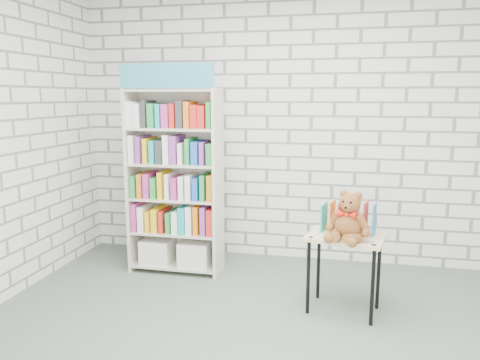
# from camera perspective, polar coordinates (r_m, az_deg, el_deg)

# --- Properties ---
(ground) EXTENTS (4.50, 4.50, 0.00)m
(ground) POSITION_cam_1_polar(r_m,az_deg,el_deg) (3.47, 1.68, -20.05)
(ground) COLOR #4D5A4C
(ground) RESTS_ON ground
(room_shell) EXTENTS (4.52, 4.02, 2.81)m
(room_shell) POSITION_cam_1_polar(r_m,az_deg,el_deg) (3.00, 1.86, 10.85)
(room_shell) COLOR silver
(room_shell) RESTS_ON ground
(bookshelf) EXTENTS (0.91, 0.35, 2.05)m
(bookshelf) POSITION_cam_1_polar(r_m,az_deg,el_deg) (4.66, -7.90, 0.00)
(bookshelf) COLOR beige
(bookshelf) RESTS_ON ground
(display_table) EXTENTS (0.67, 0.53, 0.64)m
(display_table) POSITION_cam_1_polar(r_m,az_deg,el_deg) (3.90, 12.67, -7.91)
(display_table) COLOR tan
(display_table) RESTS_ON ground
(table_books) EXTENTS (0.45, 0.27, 0.25)m
(table_books) POSITION_cam_1_polar(r_m,az_deg,el_deg) (3.93, 13.08, -4.52)
(table_books) COLOR #27ABA7
(table_books) RESTS_ON display_table
(teddy_bear) EXTENTS (0.36, 0.35, 0.39)m
(teddy_bear) POSITION_cam_1_polar(r_m,az_deg,el_deg) (3.74, 13.10, -4.83)
(teddy_bear) COLOR brown
(teddy_bear) RESTS_ON display_table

